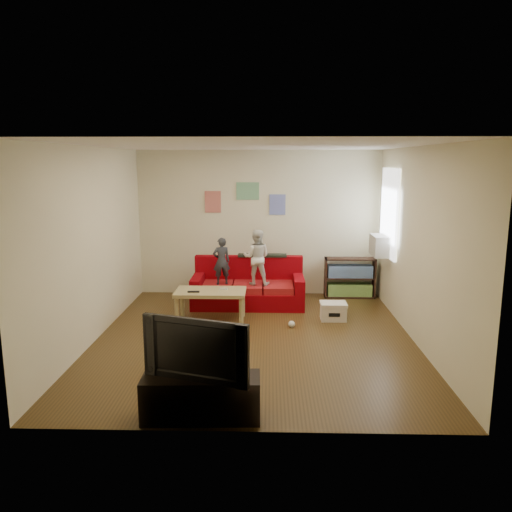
{
  "coord_description": "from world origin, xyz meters",
  "views": [
    {
      "loc": [
        0.21,
        -6.78,
        2.5
      ],
      "look_at": [
        0.0,
        0.8,
        1.05
      ],
      "focal_mm": 35.0,
      "sensor_mm": 36.0,
      "label": 1
    }
  ],
  "objects_px": {
    "child_b": "(257,257)",
    "television": "(200,346)",
    "child_a": "(222,261)",
    "bookshelf": "(350,280)",
    "sofa": "(248,289)",
    "file_box": "(333,311)",
    "coffee_table": "(211,295)",
    "tv_stand": "(201,397)"
  },
  "relations": [
    {
      "from": "sofa",
      "to": "bookshelf",
      "type": "xyz_separation_m",
      "value": [
        1.86,
        0.55,
        0.04
      ]
    },
    {
      "from": "file_box",
      "to": "television",
      "type": "bearing_deg",
      "value": -118.25
    },
    {
      "from": "child_b",
      "to": "bookshelf",
      "type": "bearing_deg",
      "value": -152.05
    },
    {
      "from": "tv_stand",
      "to": "file_box",
      "type": "bearing_deg",
      "value": 59.9
    },
    {
      "from": "file_box",
      "to": "television",
      "type": "relative_size",
      "value": 0.38
    },
    {
      "from": "tv_stand",
      "to": "television",
      "type": "distance_m",
      "value": 0.53
    },
    {
      "from": "child_b",
      "to": "bookshelf",
      "type": "relative_size",
      "value": 1.03
    },
    {
      "from": "child_a",
      "to": "coffee_table",
      "type": "distance_m",
      "value": 0.86
    },
    {
      "from": "tv_stand",
      "to": "child_b",
      "type": "bearing_deg",
      "value": 81.52
    },
    {
      "from": "child_b",
      "to": "television",
      "type": "height_order",
      "value": "child_b"
    },
    {
      "from": "child_b",
      "to": "child_a",
      "type": "bearing_deg",
      "value": 5.33
    },
    {
      "from": "sofa",
      "to": "file_box",
      "type": "height_order",
      "value": "sofa"
    },
    {
      "from": "television",
      "to": "child_b",
      "type": "bearing_deg",
      "value": 101.17
    },
    {
      "from": "coffee_table",
      "to": "television",
      "type": "distance_m",
      "value": 3.07
    },
    {
      "from": "child_a",
      "to": "television",
      "type": "xyz_separation_m",
      "value": [
        0.16,
        -3.81,
        -0.07
      ]
    },
    {
      "from": "bookshelf",
      "to": "television",
      "type": "distance_m",
      "value": 5.03
    },
    {
      "from": "coffee_table",
      "to": "file_box",
      "type": "xyz_separation_m",
      "value": [
        1.95,
        0.09,
        -0.28
      ]
    },
    {
      "from": "file_box",
      "to": "child_b",
      "type": "bearing_deg",
      "value": 151.52
    },
    {
      "from": "child_a",
      "to": "coffee_table",
      "type": "height_order",
      "value": "child_a"
    },
    {
      "from": "child_a",
      "to": "bookshelf",
      "type": "height_order",
      "value": "child_a"
    },
    {
      "from": "child_a",
      "to": "child_b",
      "type": "bearing_deg",
      "value": 164.3
    },
    {
      "from": "coffee_table",
      "to": "child_a",
      "type": "bearing_deg",
      "value": 82.26
    },
    {
      "from": "child_b",
      "to": "coffee_table",
      "type": "xyz_separation_m",
      "value": [
        -0.7,
        -0.77,
        -0.46
      ]
    },
    {
      "from": "bookshelf",
      "to": "tv_stand",
      "type": "xyz_separation_m",
      "value": [
        -2.15,
        -4.52,
        -0.11
      ]
    },
    {
      "from": "file_box",
      "to": "tv_stand",
      "type": "xyz_separation_m",
      "value": [
        -1.68,
        -3.14,
        0.07
      ]
    },
    {
      "from": "child_a",
      "to": "tv_stand",
      "type": "bearing_deg",
      "value": 76.66
    },
    {
      "from": "child_b",
      "to": "bookshelf",
      "type": "xyz_separation_m",
      "value": [
        1.71,
        0.71,
        -0.55
      ]
    },
    {
      "from": "child_a",
      "to": "television",
      "type": "relative_size",
      "value": 0.75
    },
    {
      "from": "sofa",
      "to": "tv_stand",
      "type": "distance_m",
      "value": 3.99
    },
    {
      "from": "child_b",
      "to": "coffee_table",
      "type": "height_order",
      "value": "child_b"
    },
    {
      "from": "coffee_table",
      "to": "file_box",
      "type": "bearing_deg",
      "value": 2.69
    },
    {
      "from": "coffee_table",
      "to": "file_box",
      "type": "distance_m",
      "value": 1.97
    },
    {
      "from": "child_a",
      "to": "coffee_table",
      "type": "xyz_separation_m",
      "value": [
        -0.1,
        -0.77,
        -0.39
      ]
    },
    {
      "from": "child_b",
      "to": "file_box",
      "type": "bearing_deg",
      "value": 156.85
    },
    {
      "from": "bookshelf",
      "to": "file_box",
      "type": "distance_m",
      "value": 1.48
    },
    {
      "from": "child_b",
      "to": "coffee_table",
      "type": "relative_size",
      "value": 0.87
    },
    {
      "from": "file_box",
      "to": "bookshelf",
      "type": "bearing_deg",
      "value": 71.29
    },
    {
      "from": "file_box",
      "to": "television",
      "type": "height_order",
      "value": "television"
    },
    {
      "from": "child_b",
      "to": "tv_stand",
      "type": "xyz_separation_m",
      "value": [
        -0.44,
        -3.81,
        -0.67
      ]
    },
    {
      "from": "sofa",
      "to": "child_b",
      "type": "height_order",
      "value": "child_b"
    },
    {
      "from": "child_a",
      "to": "television",
      "type": "height_order",
      "value": "child_a"
    },
    {
      "from": "tv_stand",
      "to": "coffee_table",
      "type": "bearing_deg",
      "value": 93.06
    }
  ]
}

